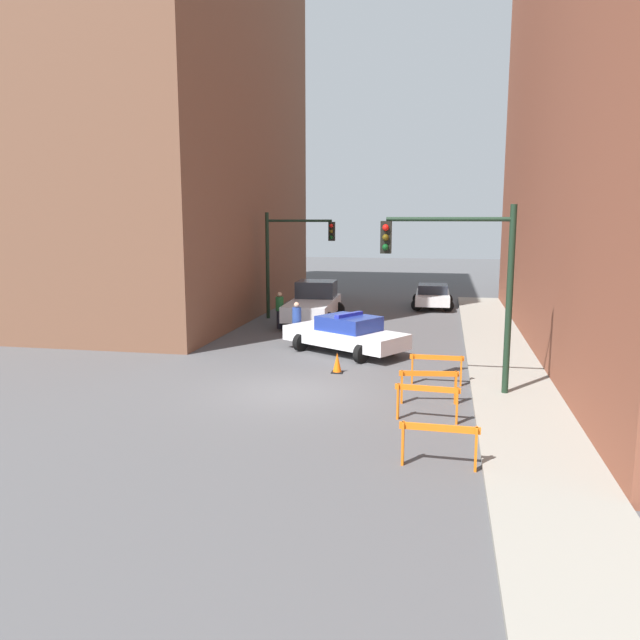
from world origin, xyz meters
The scene contains 15 objects.
ground_plane centered at (0.00, 0.00, 0.00)m, with size 120.00×120.00×0.00m, color #4C4C4F.
sidewalk_right centered at (6.20, 0.00, 0.06)m, with size 2.40×44.00×0.12m.
building_corner_left centered at (-12.00, 14.00, 12.26)m, with size 14.00×20.00×24.52m.
traffic_light_near centered at (4.73, 0.70, 3.53)m, with size 3.64×0.35×5.20m.
traffic_light_far centered at (-3.30, 12.63, 3.40)m, with size 3.44×0.35×5.20m.
police_car centered at (0.65, 5.43, 0.72)m, with size 4.98×4.02×1.52m.
white_truck centered at (-1.95, 11.98, 0.91)m, with size 2.76×5.47×1.90m.
parked_car_near centered at (3.53, 17.96, 0.67)m, with size 2.33×4.33×1.31m.
pedestrian_crossing centered at (-1.55, 6.84, 0.86)m, with size 0.45×0.45×1.66m.
pedestrian_corner centered at (-3.09, 9.95, 0.86)m, with size 0.44×0.44×1.66m.
barrier_front centered at (4.14, -4.75, 0.62)m, with size 1.60×0.21×0.90m.
barrier_mid centered at (3.82, -1.88, 0.62)m, with size 1.60×0.27×0.90m.
barrier_back centered at (3.82, -0.37, 0.62)m, with size 1.59×0.37×0.90m.
barrier_corner centered at (3.99, 1.65, 0.62)m, with size 1.60×0.16×0.90m.
traffic_cone centered at (0.83, 2.47, 0.32)m, with size 0.36×0.36×0.66m.
Camera 1 is at (4.13, -16.88, 4.98)m, focal length 35.00 mm.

